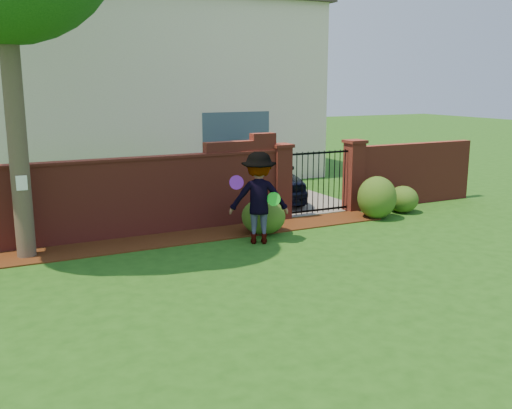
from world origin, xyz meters
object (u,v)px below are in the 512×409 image
man (259,198)px  frisbee_green (274,199)px  car (264,175)px  frisbee_purple (237,182)px

man → frisbee_green: size_ratio=6.67×
car → frisbee_purple: size_ratio=14.29×
frisbee_purple → frisbee_green: (0.67, -0.39, -0.34)m
man → frisbee_purple: 0.58m
car → frisbee_purple: 4.74m
car → man: bearing=-107.8°
frisbee_green → man: bearing=131.1°
car → man: (-2.19, -4.02, 0.25)m
man → frisbee_green: 0.34m
frisbee_green → frisbee_purple: bearing=149.9°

